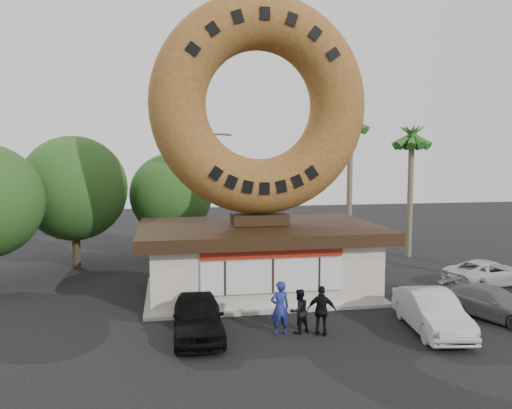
{
  "coord_description": "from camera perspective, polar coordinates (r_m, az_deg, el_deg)",
  "views": [
    {
      "loc": [
        -4.28,
        -16.91,
        6.6
      ],
      "look_at": [
        -0.52,
        4.0,
        4.45
      ],
      "focal_mm": 35.0,
      "sensor_mm": 36.0,
      "label": 1
    }
  ],
  "objects": [
    {
      "name": "ground",
      "position": [
        18.66,
        3.88,
        -14.96
      ],
      "size": [
        90.0,
        90.0,
        0.0
      ],
      "primitive_type": "plane",
      "color": "black",
      "rests_on": "ground"
    },
    {
      "name": "donut_shop",
      "position": [
        23.79,
        0.39,
        -5.94
      ],
      "size": [
        11.2,
        7.2,
        3.8
      ],
      "color": "beige",
      "rests_on": "ground"
    },
    {
      "name": "giant_donut",
      "position": [
        23.42,
        0.39,
        11.27
      ],
      "size": [
        10.09,
        2.57,
        10.09
      ],
      "primitive_type": "torus",
      "rotation": [
        1.57,
        0.0,
        0.0
      ],
      "color": "olive",
      "rests_on": "donut_shop"
    },
    {
      "name": "tree_west",
      "position": [
        30.43,
        -20.06,
        1.74
      ],
      "size": [
        6.0,
        6.0,
        7.65
      ],
      "color": "#473321",
      "rests_on": "ground"
    },
    {
      "name": "tree_mid",
      "position": [
        32.02,
        -9.66,
        1.08
      ],
      "size": [
        5.2,
        5.2,
        6.63
      ],
      "color": "#473321",
      "rests_on": "ground"
    },
    {
      "name": "palm_near",
      "position": [
        33.13,
        10.77,
        8.82
      ],
      "size": [
        2.6,
        2.6,
        9.75
      ],
      "color": "#726651",
      "rests_on": "ground"
    },
    {
      "name": "palm_far",
      "position": [
        33.16,
        17.38,
        7.04
      ],
      "size": [
        2.6,
        2.6,
        8.75
      ],
      "color": "#726651",
      "rests_on": "ground"
    },
    {
      "name": "street_lamp",
      "position": [
        33.07,
        -5.98,
        2.08
      ],
      "size": [
        2.11,
        0.2,
        8.0
      ],
      "color": "#59595E",
      "rests_on": "ground"
    },
    {
      "name": "person_left",
      "position": [
        18.66,
        2.75,
        -11.7
      ],
      "size": [
        0.78,
        0.57,
        2.0
      ],
      "primitive_type": "imported",
      "rotation": [
        0.0,
        0.0,
        3.27
      ],
      "color": "navy",
      "rests_on": "ground"
    },
    {
      "name": "person_center",
      "position": [
        18.91,
        4.93,
        -12.03
      ],
      "size": [
        0.98,
        0.89,
        1.65
      ],
      "primitive_type": "imported",
      "rotation": [
        0.0,
        0.0,
        3.54
      ],
      "color": "black",
      "rests_on": "ground"
    },
    {
      "name": "person_right",
      "position": [
        18.69,
        7.53,
        -11.96
      ],
      "size": [
        1.17,
        0.82,
        1.85
      ],
      "primitive_type": "imported",
      "rotation": [
        0.0,
        0.0,
        2.77
      ],
      "color": "black",
      "rests_on": "ground"
    },
    {
      "name": "car_black",
      "position": [
        18.63,
        -6.64,
        -12.55
      ],
      "size": [
        1.87,
        4.46,
        1.51
      ],
      "primitive_type": "imported",
      "rotation": [
        0.0,
        0.0,
        -0.02
      ],
      "color": "black",
      "rests_on": "ground"
    },
    {
      "name": "car_silver",
      "position": [
        20.11,
        19.44,
        -11.48
      ],
      "size": [
        2.17,
        4.72,
        1.5
      ],
      "primitive_type": "imported",
      "rotation": [
        0.0,
        0.0,
        -0.13
      ],
      "color": "#A6A7AB",
      "rests_on": "ground"
    },
    {
      "name": "car_grey",
      "position": [
        22.62,
        25.46,
        -10.13
      ],
      "size": [
        3.29,
        4.6,
        1.24
      ],
      "primitive_type": "imported",
      "rotation": [
        0.0,
        0.0,
        0.41
      ],
      "color": "#5A5E60",
      "rests_on": "ground"
    },
    {
      "name": "car_white",
      "position": [
        27.98,
        25.01,
        -7.08
      ],
      "size": [
        4.92,
        3.02,
        1.27
      ],
      "primitive_type": "imported",
      "rotation": [
        0.0,
        0.0,
        1.78
      ],
      "color": "#B9B9B9",
      "rests_on": "ground"
    }
  ]
}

